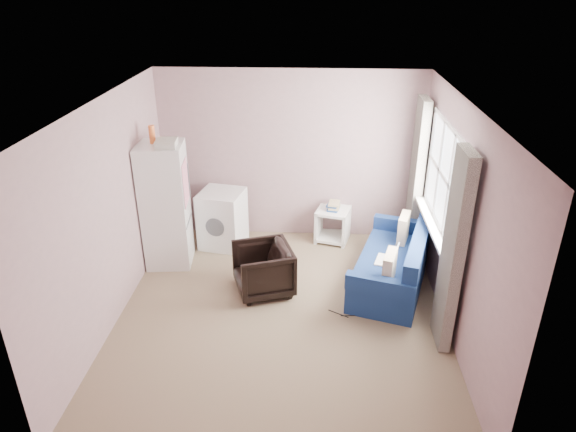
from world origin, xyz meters
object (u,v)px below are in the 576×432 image
at_px(side_table, 333,222).
at_px(sofa, 396,265).
at_px(armchair, 263,267).
at_px(fridge, 166,205).
at_px(washing_machine, 222,218).

bearing_deg(side_table, sofa, -56.88).
height_order(armchair, side_table, armchair).
bearing_deg(sofa, side_table, 140.03).
distance_m(side_table, sofa, 1.41).
distance_m(armchair, fridge, 1.60).
distance_m(fridge, sofa, 3.12).
xyz_separation_m(washing_machine, sofa, (2.39, -0.96, -0.15)).
height_order(armchair, fridge, fridge).
relative_size(fridge, side_table, 3.08).
xyz_separation_m(armchair, washing_machine, (-0.71, 1.20, 0.09)).
height_order(washing_machine, sofa, washing_machine).
relative_size(side_table, sofa, 0.33).
xyz_separation_m(armchair, side_table, (0.90, 1.42, -0.05)).
relative_size(fridge, sofa, 1.01).
height_order(washing_machine, side_table, washing_machine).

